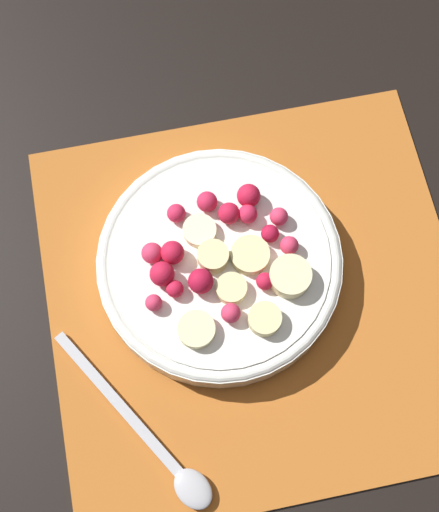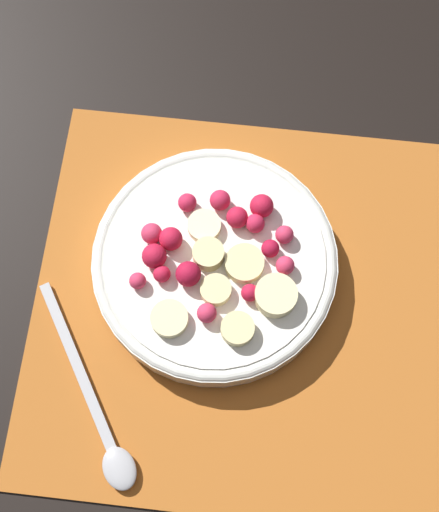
{
  "view_description": "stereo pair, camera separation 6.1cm",
  "coord_description": "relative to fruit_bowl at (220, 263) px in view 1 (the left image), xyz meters",
  "views": [
    {
      "loc": [
        -0.16,
        0.07,
        0.62
      ],
      "look_at": [
        0.03,
        0.03,
        0.04
      ],
      "focal_mm": 50.0,
      "sensor_mm": 36.0,
      "label": 1
    },
    {
      "loc": [
        -0.17,
        0.0,
        0.62
      ],
      "look_at": [
        0.03,
        0.03,
        0.04
      ],
      "focal_mm": 50.0,
      "sensor_mm": 36.0,
      "label": 2
    }
  ],
  "objects": [
    {
      "name": "placemat",
      "position": [
        -0.03,
        -0.03,
        -0.02
      ],
      "size": [
        0.36,
        0.37,
        0.01
      ],
      "color": "#B26023",
      "rests_on": "ground_plane"
    },
    {
      "name": "ground_plane",
      "position": [
        -0.03,
        -0.03,
        -0.02
      ],
      "size": [
        3.0,
        3.0,
        0.0
      ],
      "primitive_type": "plane",
      "color": "black"
    },
    {
      "name": "fruit_bowl",
      "position": [
        0.0,
        0.0,
        0.0
      ],
      "size": [
        0.22,
        0.22,
        0.05
      ],
      "color": "silver",
      "rests_on": "placemat"
    },
    {
      "name": "spoon",
      "position": [
        -0.15,
        0.08,
        -0.02
      ],
      "size": [
        0.17,
        0.12,
        0.01
      ],
      "rotation": [
        0.0,
        0.0,
        3.69
      ],
      "color": "#B2B2B7",
      "rests_on": "placemat"
    }
  ]
}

